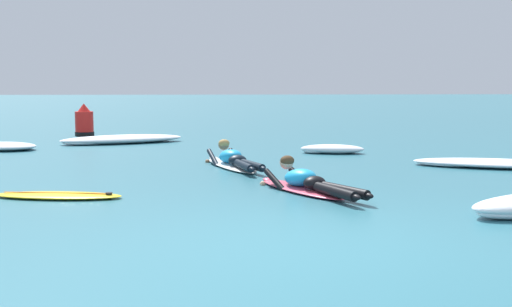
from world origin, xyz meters
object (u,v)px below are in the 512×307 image
at_px(channel_marker_buoy, 84,123).
at_px(surfer_far, 233,160).
at_px(surfer_near, 306,183).
at_px(drifting_surfboard, 59,195).

bearing_deg(channel_marker_buoy, surfer_far, -59.65).
xyz_separation_m(surfer_far, channel_marker_buoy, (-4.24, 7.25, 0.24)).
bearing_deg(channel_marker_buoy, surfer_near, -62.21).
relative_size(surfer_far, drifting_surfboard, 1.36).
xyz_separation_m(surfer_near, surfer_far, (-1.01, 2.72, -0.00)).
distance_m(surfer_far, channel_marker_buoy, 8.40).
xyz_separation_m(drifting_surfboard, channel_marker_buoy, (-1.76, 10.20, 0.34)).
bearing_deg(surfer_far, channel_marker_buoy, 120.35).
bearing_deg(surfer_near, channel_marker_buoy, 117.79).
height_order(surfer_near, surfer_far, same).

